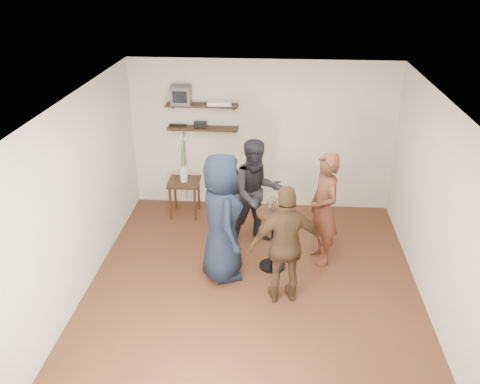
# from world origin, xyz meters

# --- Properties ---
(room) EXTENTS (4.58, 5.08, 2.68)m
(room) POSITION_xyz_m (0.00, 0.00, 1.30)
(room) COLOR #482417
(room) RESTS_ON ground
(shelf_upper) EXTENTS (1.20, 0.25, 0.04)m
(shelf_upper) POSITION_xyz_m (-1.00, 2.38, 1.85)
(shelf_upper) COLOR black
(shelf_upper) RESTS_ON room
(shelf_lower) EXTENTS (1.20, 0.25, 0.04)m
(shelf_lower) POSITION_xyz_m (-1.00, 2.38, 1.45)
(shelf_lower) COLOR black
(shelf_lower) RESTS_ON room
(crt_monitor) EXTENTS (0.32, 0.30, 0.30)m
(crt_monitor) POSITION_xyz_m (-1.34, 2.38, 2.02)
(crt_monitor) COLOR #59595B
(crt_monitor) RESTS_ON shelf_upper
(dvd_deck) EXTENTS (0.40, 0.24, 0.06)m
(dvd_deck) POSITION_xyz_m (-0.70, 2.38, 1.90)
(dvd_deck) COLOR silver
(dvd_deck) RESTS_ON shelf_upper
(radio) EXTENTS (0.22, 0.10, 0.10)m
(radio) POSITION_xyz_m (-1.04, 2.38, 1.52)
(radio) COLOR black
(radio) RESTS_ON shelf_lower
(power_strip) EXTENTS (0.30, 0.05, 0.03)m
(power_strip) POSITION_xyz_m (-1.43, 2.42, 1.48)
(power_strip) COLOR black
(power_strip) RESTS_ON shelf_lower
(side_table) EXTENTS (0.54, 0.54, 0.63)m
(side_table) POSITION_xyz_m (-1.29, 2.00, 0.53)
(side_table) COLOR black
(side_table) RESTS_ON room
(vase_lilies) EXTENTS (0.18, 0.19, 0.88)m
(vase_lilies) POSITION_xyz_m (-1.30, 2.00, 0.91)
(vase_lilies) COLOR silver
(vase_lilies) RESTS_ON side_table
(drinks_table) EXTENTS (0.49, 0.49, 0.90)m
(drinks_table) POSITION_xyz_m (0.26, 0.47, 0.58)
(drinks_table) COLOR black
(drinks_table) RESTS_ON room
(wine_glass_fl) EXTENTS (0.06, 0.06, 0.19)m
(wine_glass_fl) POSITION_xyz_m (0.19, 0.43, 1.03)
(wine_glass_fl) COLOR silver
(wine_glass_fl) RESTS_ON drinks_table
(wine_glass_fr) EXTENTS (0.07, 0.07, 0.20)m
(wine_glass_fr) POSITION_xyz_m (0.31, 0.44, 1.04)
(wine_glass_fr) COLOR silver
(wine_glass_fr) RESTS_ON drinks_table
(wine_glass_bl) EXTENTS (0.06, 0.06, 0.19)m
(wine_glass_bl) POSITION_xyz_m (0.23, 0.53, 1.03)
(wine_glass_bl) COLOR silver
(wine_glass_bl) RESTS_ON drinks_table
(wine_glass_br) EXTENTS (0.06, 0.06, 0.19)m
(wine_glass_br) POSITION_xyz_m (0.27, 0.49, 1.03)
(wine_glass_br) COLOR silver
(wine_glass_br) RESTS_ON drinks_table
(person_plaid) EXTENTS (0.58, 0.71, 1.68)m
(person_plaid) POSITION_xyz_m (0.96, 0.72, 0.84)
(person_plaid) COLOR #AD132D
(person_plaid) RESTS_ON room
(person_dark) EXTENTS (1.00, 0.90, 1.69)m
(person_dark) POSITION_xyz_m (-0.02, 1.17, 0.85)
(person_dark) COLOR black
(person_dark) RESTS_ON room
(person_navy) EXTENTS (0.85, 1.03, 1.82)m
(person_navy) POSITION_xyz_m (-0.45, 0.22, 0.91)
(person_navy) COLOR black
(person_navy) RESTS_ON room
(person_brown) EXTENTS (1.01, 0.60, 1.62)m
(person_brown) POSITION_xyz_m (0.42, -0.25, 0.81)
(person_brown) COLOR #442F1D
(person_brown) RESTS_ON room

